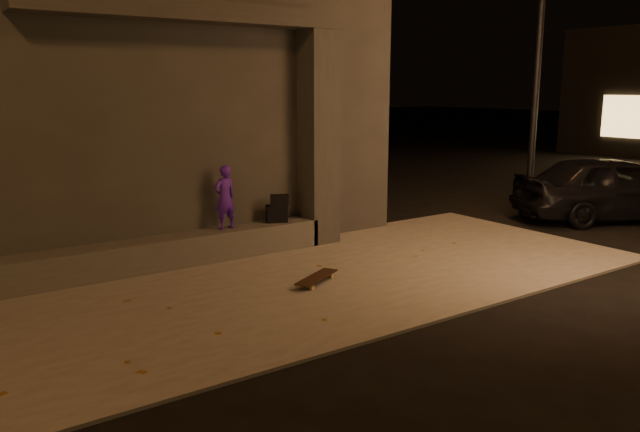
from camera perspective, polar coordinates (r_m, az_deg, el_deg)
ground at (r=7.23m, az=5.74°, el=-10.37°), size 120.00×120.00×0.00m
sidewalk at (r=8.75m, az=-2.82°, el=-6.23°), size 11.00×4.40×0.04m
building at (r=12.05m, az=-18.75°, el=10.61°), size 9.00×5.10×5.22m
ledge at (r=9.60m, az=-16.10°, el=-3.52°), size 6.00×0.55×0.45m
column at (r=10.75m, az=-0.15°, el=7.06°), size 0.55×0.55×3.60m
canopy at (r=9.75m, az=-11.59°, el=17.78°), size 5.00×0.70×0.28m
skateboarder at (r=9.96m, az=-8.69°, el=1.69°), size 0.40×0.30×1.02m
backpack at (r=10.46m, az=-3.98°, el=0.36°), size 0.40×0.34×0.49m
skateboard at (r=8.69m, az=-0.30°, el=-5.65°), size 0.87×0.60×0.10m
street_lamp_2 at (r=14.01m, az=19.62°, el=17.93°), size 0.36×0.36×7.78m
car_a at (r=14.18m, az=25.24°, el=2.35°), size 4.28×3.19×1.36m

